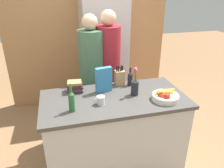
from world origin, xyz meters
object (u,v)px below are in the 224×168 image
knife_block (120,77)px  flower_vase (135,86)px  bottle_oil (130,78)px  refrigerator (104,52)px  person_at_sink (92,71)px  person_in_blue (109,67)px  bottle_vinegar (72,101)px  coffee_mug (100,100)px  book_stack (75,87)px  cereal_box (104,80)px  fruit_bowl (165,96)px

knife_block → flower_vase: bearing=-74.5°
bottle_oil → refrigerator: bearing=93.9°
person_at_sink → person_in_blue: 0.25m
flower_vase → refrigerator: bearing=91.8°
bottle_vinegar → refrigerator: bearing=67.0°
knife_block → coffee_mug: knife_block is taller
knife_block → book_stack: size_ratio=1.34×
coffee_mug → book_stack: book_stack is taller
cereal_box → person_at_sink: person_at_sink is taller
refrigerator → flower_vase: (0.04, -1.39, -0.00)m
flower_vase → cereal_box: (-0.31, 0.17, 0.04)m
flower_vase → bottle_vinegar: size_ratio=1.12×
book_stack → person_at_sink: bearing=57.5°
refrigerator → flower_vase: size_ratio=6.12×
coffee_mug → bottle_vinegar: bearing=-167.9°
bottle_oil → person_in_blue: person_in_blue is taller
refrigerator → person_at_sink: refrigerator is taller
bottle_oil → bottle_vinegar: bearing=-149.7°
knife_block → cereal_box: cereal_box is taller
person_at_sink → book_stack: bearing=-108.9°
refrigerator → flower_vase: refrigerator is taller
knife_block → flower_vase: 0.32m
fruit_bowl → book_stack: book_stack is taller
cereal_box → person_in_blue: (0.19, 0.54, -0.05)m
knife_block → book_stack: (-0.55, -0.06, -0.03)m
coffee_mug → person_at_sink: (0.04, 0.78, 0.03)m
book_stack → refrigerator: bearing=62.5°
knife_block → person_at_sink: 0.46m
knife_block → bottle_vinegar: bearing=-142.2°
cereal_box → book_stack: 0.34m
fruit_bowl → book_stack: (-0.91, 0.45, 0.02)m
bottle_vinegar → person_at_sink: bearing=68.3°
book_stack → flower_vase: bearing=-21.5°
bottle_vinegar → bottle_oil: bearing=30.3°
coffee_mug → person_at_sink: size_ratio=0.07×
cereal_box → book_stack: bearing=166.5°
bottle_vinegar → knife_block: bearing=37.8°
fruit_bowl → cereal_box: (-0.59, 0.37, 0.10)m
fruit_bowl → bottle_vinegar: bearing=178.9°
refrigerator → cereal_box: bearing=-102.5°
bottle_oil → flower_vase: bearing=-97.3°
person_in_blue → flower_vase: bearing=-51.4°
refrigerator → bottle_vinegar: 1.70m
fruit_bowl → person_in_blue: (-0.40, 0.91, 0.05)m
refrigerator → person_at_sink: size_ratio=1.18×
flower_vase → bottle_oil: (0.03, 0.26, -0.02)m
bottle_oil → knife_block: bearing=157.2°
bottle_oil → person_at_sink: (-0.41, 0.41, -0.02)m
flower_vase → bottle_vinegar: 0.73m
fruit_bowl → cereal_box: cereal_box is taller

